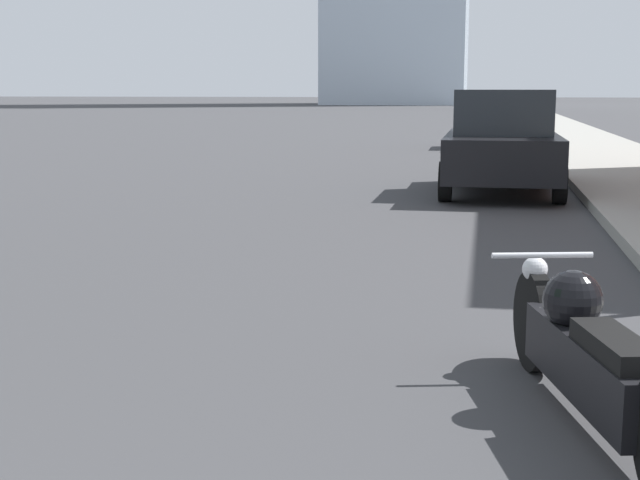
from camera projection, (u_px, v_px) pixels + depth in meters
sidewalk at (557, 128)px, 38.48m from camera, size 3.01×240.00×0.15m
motorcycle at (587, 355)px, 4.64m from camera, size 0.86×2.57×0.78m
parked_car_black at (502, 143)px, 14.98m from camera, size 1.95×4.03×1.75m
parked_car_silver at (495, 120)px, 26.81m from camera, size 1.87×4.07×1.68m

